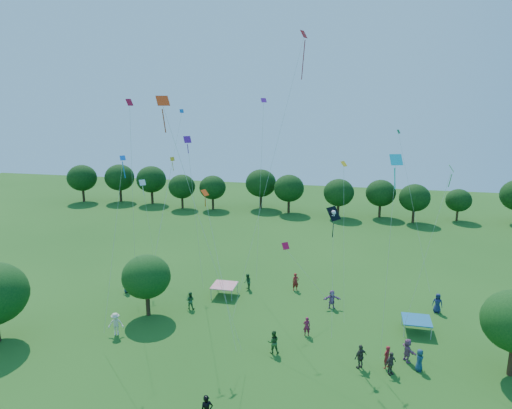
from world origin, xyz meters
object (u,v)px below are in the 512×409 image
Objects in this scene: near_tree_north at (146,277)px; tent_red_stripe at (224,285)px; pirate_kite at (334,216)px; red_high_kite at (291,92)px; tent_blue at (417,320)px.

near_tree_north is 7.84m from tent_red_stripe.
red_high_kite reaches higher than pirate_kite.
pirate_kite reaches higher than tent_blue.
tent_red_stripe is 17.25m from tent_blue.
tent_blue is 20.68m from red_high_kite.
red_high_kite is (6.34, -2.28, 17.73)m from tent_red_stripe.
tent_blue is at bearing -5.33° from red_high_kite.
red_high_kite reaches higher than tent_red_stripe.
tent_blue is at bearing 4.99° from near_tree_north.
tent_red_stripe is at bearing 160.24° from red_high_kite.
tent_red_stripe is at bearing 44.47° from near_tree_north.
near_tree_north is 22.47m from tent_blue.
red_high_kite is (11.65, 2.93, 15.24)m from near_tree_north.
near_tree_north is 2.45× the size of tent_blue.
red_high_kite reaches higher than tent_blue.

